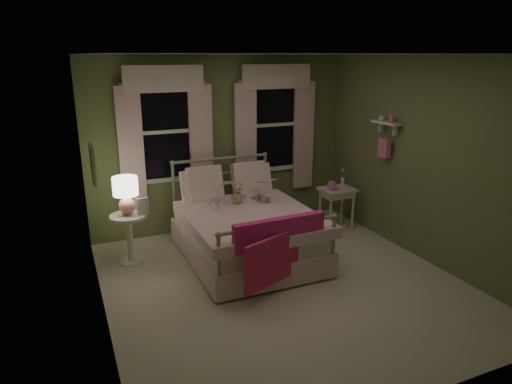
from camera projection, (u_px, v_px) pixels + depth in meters
name	position (u px, v px, depth m)	size (l,w,h in m)	color
room_shell	(286.00, 177.00, 5.01)	(4.20, 4.20, 4.20)	white
bed	(245.00, 230.00, 6.00)	(1.58, 2.04, 1.18)	white
pink_throw	(280.00, 242.00, 5.03)	(1.10, 0.42, 0.71)	#DC2B8A
child_left	(214.00, 184.00, 6.10)	(0.26, 0.17, 0.72)	#F7D1DD
child_right	(252.00, 181.00, 6.32)	(0.33, 0.25, 0.67)	#F7D1DD
book_left	(220.00, 187.00, 5.88)	(0.20, 0.27, 0.03)	beige
book_right	(260.00, 185.00, 6.10)	(0.20, 0.27, 0.02)	beige
teddy_bear	(238.00, 195.00, 6.11)	(0.22, 0.17, 0.29)	tan
nightstand_left	(129.00, 232.00, 5.83)	(0.46, 0.46, 0.65)	white
table_lamp	(126.00, 192.00, 5.68)	(0.31, 0.31, 0.48)	#E58F87
book_nightstand	(137.00, 215.00, 5.73)	(0.16, 0.22, 0.02)	beige
nightstand_right	(337.00, 194.00, 6.95)	(0.50, 0.40, 0.64)	white
pink_toy	(332.00, 185.00, 6.86)	(0.14, 0.19, 0.14)	pink
bud_vase	(343.00, 178.00, 6.97)	(0.06, 0.06, 0.28)	white
window_left	(166.00, 127.00, 6.38)	(1.34, 0.13, 1.96)	black
window_right	(275.00, 120.00, 7.03)	(1.34, 0.13, 1.96)	black
wall_shelf	(385.00, 136.00, 6.29)	(0.15, 0.50, 0.60)	white
framed_picture	(93.00, 164.00, 4.74)	(0.03, 0.32, 0.42)	beige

